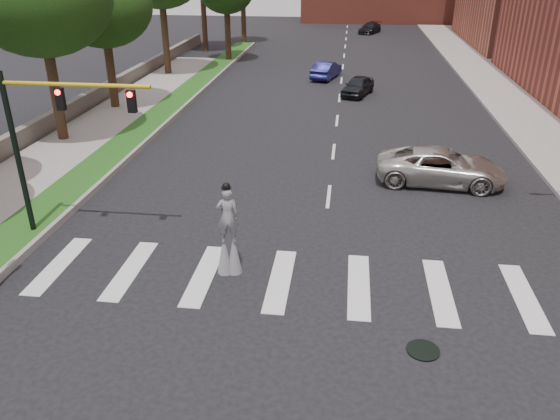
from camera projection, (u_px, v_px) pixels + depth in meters
The scene contains 14 objects.
ground_plane at pixel (317, 300), 16.92m from camera, with size 160.00×160.00×0.00m, color black.
grass_median at pixel (163, 113), 36.07m from camera, with size 2.00×60.00×0.25m, color #1C4C15.
median_curb at pixel (178, 113), 35.95m from camera, with size 0.20×60.00×0.28m, color gray.
sidewalk_left at pixel (42, 164), 27.47m from camera, with size 4.00×60.00×0.18m, color gray.
sidewalk_right at pixel (520, 105), 37.87m from camera, with size 5.00×90.00×0.18m, color gray.
stone_wall at pixel (96, 96), 38.30m from camera, with size 0.50×56.00×1.10m, color #5B564E.
manhole at pixel (423, 350), 14.78m from camera, with size 0.90×0.90×0.04m, color black.
traffic_signal at pixel (45, 131), 18.92m from camera, with size 5.30×0.23×6.20m.
stilt_performer at pixel (228, 236), 17.84m from camera, with size 0.83×0.60×3.27m.
suv_crossing at pixel (441, 167), 25.14m from camera, with size 2.69×5.83×1.62m, color beige.
car_near at pixel (358, 86), 40.64m from camera, with size 1.63×4.06×1.38m, color black.
car_mid at pixel (326, 70), 45.98m from camera, with size 1.51×4.32×1.42m, color navy.
car_far at pixel (370, 28), 71.33m from camera, with size 1.85×4.55×1.32m, color black.
tree_3 at pixel (102, 5), 34.54m from camera, with size 6.33×6.33×9.43m.
Camera 1 is at (0.61, -14.10, 9.82)m, focal length 35.00 mm.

